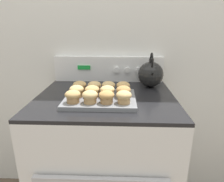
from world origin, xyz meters
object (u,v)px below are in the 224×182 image
muffin_r2_c0 (80,86)px  muffin_r0_c2 (107,97)px  muffin_pan (100,99)px  muffin_r1_c0 (77,91)px  muffin_r0_c0 (73,96)px  muffin_r0_c3 (124,97)px  muffin_r1_c1 (92,91)px  muffin_r2_c1 (94,86)px  muffin_r2_c2 (109,87)px  muffin_r1_c2 (107,91)px  muffin_r0_c1 (90,96)px  stove_range (106,163)px  muffin_r1_c3 (123,91)px  tea_kettle (151,74)px  muffin_r2_c3 (123,87)px

muffin_r2_c0 → muffin_r0_c2: bearing=-45.5°
muffin_pan → muffin_r1_c0: size_ratio=4.86×
muffin_r0_c0 → muffin_r0_c3: (0.24, 0.00, 0.00)m
muffin_r0_c3 → muffin_r0_c2: bearing=-178.5°
muffin_pan → muffin_r2_c0: (-0.12, 0.08, 0.04)m
muffin_r1_c0 → muffin_r1_c1: 0.08m
muffin_pan → muffin_r2_c1: muffin_r2_c1 is taller
muffin_r2_c0 → muffin_r2_c2: size_ratio=1.00×
muffin_r1_c2 → muffin_r1_c1: bearing=-178.6°
muffin_r0_c0 → muffin_r0_c3: 0.24m
muffin_r0_c1 → stove_range: bearing=70.9°
muffin_r1_c2 → muffin_r2_c2: bearing=89.3°
muffin_r0_c2 → muffin_r0_c3: size_ratio=1.00×
muffin_r1_c3 → muffin_r0_c3: bearing=-89.4°
muffin_r0_c2 → muffin_r2_c0: bearing=134.5°
muffin_r1_c3 → muffin_r2_c1: same height
muffin_r2_c0 → muffin_r2_c1: bearing=-1.4°
muffin_pan → muffin_r1_c2: size_ratio=4.86×
muffin_r2_c1 → tea_kettle: tea_kettle is taller
muffin_pan → muffin_r1_c3: size_ratio=4.86×
muffin_r1_c0 → muffin_r1_c2: bearing=0.3°
muffin_pan → muffin_r0_c1: (-0.04, -0.08, 0.04)m
muffin_r1_c3 → muffin_r2_c3: bearing=90.2°
muffin_r0_c1 → muffin_r2_c3: bearing=45.4°
muffin_r0_c1 → muffin_r2_c0: 0.18m
muffin_r0_c2 → muffin_r2_c0: (-0.16, 0.16, 0.00)m
tea_kettle → muffin_r2_c3: bearing=-132.7°
stove_range → muffin_r2_c0: size_ratio=12.32×
muffin_r1_c0 → tea_kettle: size_ratio=0.34×
muffin_r0_c1 → muffin_r2_c2: same height
muffin_pan → muffin_r1_c0: bearing=179.2°
muffin_r0_c1 → muffin_r2_c1: bearing=89.6°
muffin_r2_c2 → muffin_r0_c0: bearing=-134.9°
muffin_r0_c2 → muffin_r1_c2: bearing=90.6°
muffin_r2_c1 → tea_kettle: size_ratio=0.34×
muffin_r1_c1 → tea_kettle: (0.34, 0.27, 0.03)m
muffin_r0_c1 → muffin_r0_c2: (0.08, 0.00, 0.00)m
muffin_r0_c2 → muffin_r0_c3: 0.08m
muffin_r1_c1 → muffin_r1_c2: (0.08, 0.00, 0.00)m
muffin_r1_c2 → muffin_r2_c3: 0.11m
muffin_r1_c3 → muffin_r2_c3: (-0.00, 0.08, 0.00)m
muffin_r2_c2 → tea_kettle: bearing=36.3°
muffin_r1_c2 → tea_kettle: bearing=46.2°
muffin_r0_c2 → muffin_r2_c2: same height
muffin_pan → muffin_r2_c3: 0.15m
muffin_r0_c1 → tea_kettle: size_ratio=0.34×
tea_kettle → muffin_r1_c3: bearing=-123.0°
stove_range → muffin_r0_c1: 0.55m
muffin_pan → muffin_r1_c2: muffin_r1_c2 is taller
muffin_r1_c0 → muffin_r2_c3: size_ratio=1.00×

